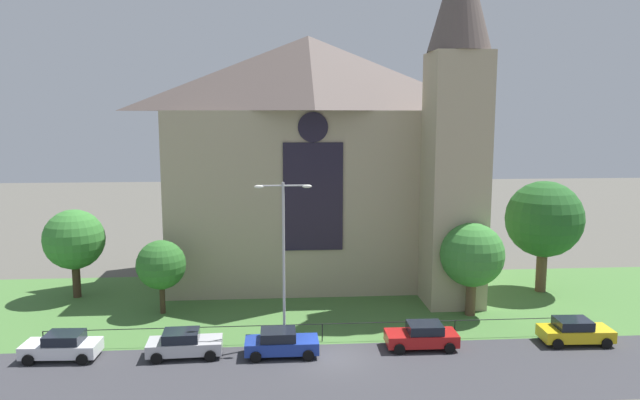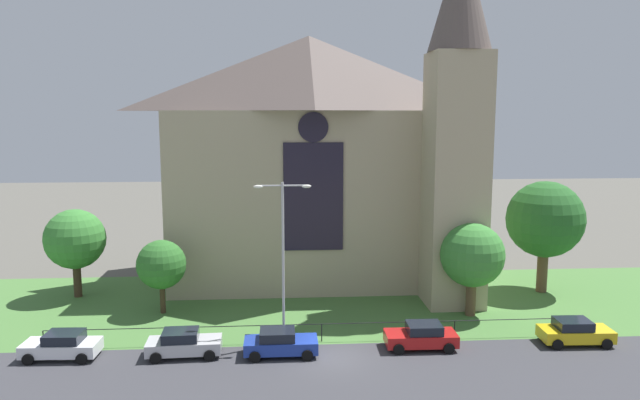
{
  "view_description": "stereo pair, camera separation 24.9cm",
  "coord_description": "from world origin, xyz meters",
  "px_view_note": "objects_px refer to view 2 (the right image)",
  "views": [
    {
      "loc": [
        -3.16,
        -31.83,
        13.77
      ],
      "look_at": [
        -0.18,
        8.0,
        7.92
      ],
      "focal_mm": 33.19,
      "sensor_mm": 36.0,
      "label": 1
    },
    {
      "loc": [
        -2.91,
        -31.85,
        13.77
      ],
      "look_at": [
        -0.18,
        8.0,
        7.92
      ],
      "focal_mm": 33.19,
      "sensor_mm": 36.0,
      "label": 2
    }
  ],
  "objects_px": {
    "parked_car_blue": "(280,343)",
    "tree_right_far": "(545,220)",
    "parked_car_red": "(421,336)",
    "tree_left_far": "(75,239)",
    "parked_car_silver": "(183,343)",
    "parked_car_yellow": "(575,332)",
    "parked_car_white": "(62,345)",
    "tree_left_near": "(161,265)",
    "church_building": "(319,157)",
    "tree_right_near": "(472,256)",
    "streetlamp_near": "(283,245)"
  },
  "relations": [
    {
      "from": "tree_left_near",
      "to": "tree_left_far",
      "type": "xyz_separation_m",
      "value": [
        -7.16,
        4.21,
        0.99
      ]
    },
    {
      "from": "tree_left_far",
      "to": "parked_car_red",
      "type": "distance_m",
      "value": 26.61
    },
    {
      "from": "tree_right_far",
      "to": "parked_car_white",
      "type": "height_order",
      "value": "tree_right_far"
    },
    {
      "from": "tree_right_near",
      "to": "parked_car_blue",
      "type": "relative_size",
      "value": 1.53
    },
    {
      "from": "tree_right_near",
      "to": "tree_right_far",
      "type": "bearing_deg",
      "value": 34.42
    },
    {
      "from": "tree_right_far",
      "to": "parked_car_blue",
      "type": "bearing_deg",
      "value": -151.75
    },
    {
      "from": "tree_right_far",
      "to": "tree_left_far",
      "type": "distance_m",
      "value": 35.74
    },
    {
      "from": "parked_car_white",
      "to": "parked_car_silver",
      "type": "xyz_separation_m",
      "value": [
        6.84,
        -0.17,
        0.0
      ]
    },
    {
      "from": "parked_car_white",
      "to": "tree_left_far",
      "type": "bearing_deg",
      "value": -73.3
    },
    {
      "from": "parked_car_white",
      "to": "parked_car_blue",
      "type": "relative_size",
      "value": 1.02
    },
    {
      "from": "parked_car_red",
      "to": "tree_left_near",
      "type": "bearing_deg",
      "value": -23.23
    },
    {
      "from": "church_building",
      "to": "parked_car_white",
      "type": "bearing_deg",
      "value": -135.26
    },
    {
      "from": "church_building",
      "to": "tree_left_near",
      "type": "height_order",
      "value": "church_building"
    },
    {
      "from": "tree_right_near",
      "to": "streetlamp_near",
      "type": "bearing_deg",
      "value": -162.13
    },
    {
      "from": "parked_car_white",
      "to": "parked_car_silver",
      "type": "bearing_deg",
      "value": -178.92
    },
    {
      "from": "tree_right_far",
      "to": "parked_car_yellow",
      "type": "xyz_separation_m",
      "value": [
        -2.65,
        -10.45,
        -4.96
      ]
    },
    {
      "from": "church_building",
      "to": "tree_right_far",
      "type": "bearing_deg",
      "value": -16.39
    },
    {
      "from": "tree_right_near",
      "to": "parked_car_red",
      "type": "relative_size",
      "value": 1.52
    },
    {
      "from": "parked_car_blue",
      "to": "tree_right_far",
      "type": "bearing_deg",
      "value": 28.01
    },
    {
      "from": "tree_right_far",
      "to": "tree_right_near",
      "type": "relative_size",
      "value": 1.35
    },
    {
      "from": "tree_left_near",
      "to": "parked_car_blue",
      "type": "relative_size",
      "value": 1.23
    },
    {
      "from": "church_building",
      "to": "streetlamp_near",
      "type": "distance_m",
      "value": 15.09
    },
    {
      "from": "church_building",
      "to": "parked_car_yellow",
      "type": "bearing_deg",
      "value": -46.98
    },
    {
      "from": "tree_left_near",
      "to": "parked_car_red",
      "type": "bearing_deg",
      "value": -24.23
    },
    {
      "from": "streetlamp_near",
      "to": "parked_car_white",
      "type": "bearing_deg",
      "value": -173.87
    },
    {
      "from": "streetlamp_near",
      "to": "parked_car_red",
      "type": "relative_size",
      "value": 2.32
    },
    {
      "from": "tree_right_near",
      "to": "parked_car_yellow",
      "type": "distance_m",
      "value": 7.96
    },
    {
      "from": "parked_car_red",
      "to": "parked_car_yellow",
      "type": "bearing_deg",
      "value": -178.75
    },
    {
      "from": "parked_car_silver",
      "to": "parked_car_yellow",
      "type": "distance_m",
      "value": 23.27
    },
    {
      "from": "tree_left_near",
      "to": "tree_left_far",
      "type": "distance_m",
      "value": 8.36
    },
    {
      "from": "tree_left_near",
      "to": "tree_right_near",
      "type": "relative_size",
      "value": 0.8
    },
    {
      "from": "parked_car_blue",
      "to": "parked_car_red",
      "type": "bearing_deg",
      "value": 2.96
    },
    {
      "from": "tree_right_near",
      "to": "parked_car_white",
      "type": "relative_size",
      "value": 1.5
    },
    {
      "from": "parked_car_blue",
      "to": "parked_car_yellow",
      "type": "bearing_deg",
      "value": 1.4
    },
    {
      "from": "tree_right_far",
      "to": "parked_car_blue",
      "type": "distance_m",
      "value": 23.68
    },
    {
      "from": "streetlamp_near",
      "to": "parked_car_white",
      "type": "relative_size",
      "value": 2.3
    },
    {
      "from": "church_building",
      "to": "parked_car_white",
      "type": "height_order",
      "value": "church_building"
    },
    {
      "from": "tree_left_far",
      "to": "tree_right_near",
      "type": "relative_size",
      "value": 1.04
    },
    {
      "from": "church_building",
      "to": "parked_car_yellow",
      "type": "relative_size",
      "value": 6.1
    },
    {
      "from": "tree_left_near",
      "to": "parked_car_blue",
      "type": "xyz_separation_m",
      "value": [
        8.14,
        -7.89,
        -2.7
      ]
    },
    {
      "from": "parked_car_blue",
      "to": "tree_left_far",
      "type": "bearing_deg",
      "value": 141.44
    },
    {
      "from": "tree_left_near",
      "to": "parked_car_red",
      "type": "xyz_separation_m",
      "value": [
        16.49,
        -7.42,
        -2.7
      ]
    },
    {
      "from": "tree_left_near",
      "to": "parked_car_white",
      "type": "relative_size",
      "value": 1.21
    },
    {
      "from": "tree_right_far",
      "to": "parked_car_white",
      "type": "relative_size",
      "value": 2.03
    },
    {
      "from": "tree_right_far",
      "to": "parked_car_white",
      "type": "xyz_separation_m",
      "value": [
        -32.76,
        -10.5,
        -4.96
      ]
    },
    {
      "from": "tree_right_far",
      "to": "tree_left_far",
      "type": "relative_size",
      "value": 1.29
    },
    {
      "from": "parked_car_white",
      "to": "parked_car_red",
      "type": "xyz_separation_m",
      "value": [
        20.71,
        0.01,
        0.0
      ]
    },
    {
      "from": "tree_right_near",
      "to": "parked_car_white",
      "type": "height_order",
      "value": "tree_right_near"
    },
    {
      "from": "tree_left_far",
      "to": "tree_right_far",
      "type": "bearing_deg",
      "value": -1.82
    },
    {
      "from": "church_building",
      "to": "parked_car_yellow",
      "type": "xyz_separation_m",
      "value": [
        14.44,
        -15.48,
        -9.53
      ]
    }
  ]
}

